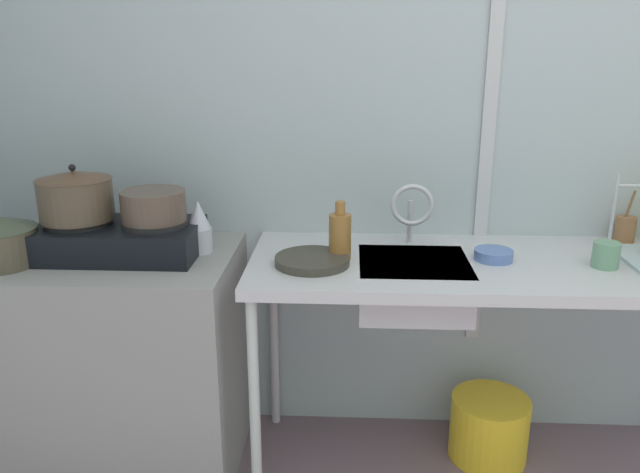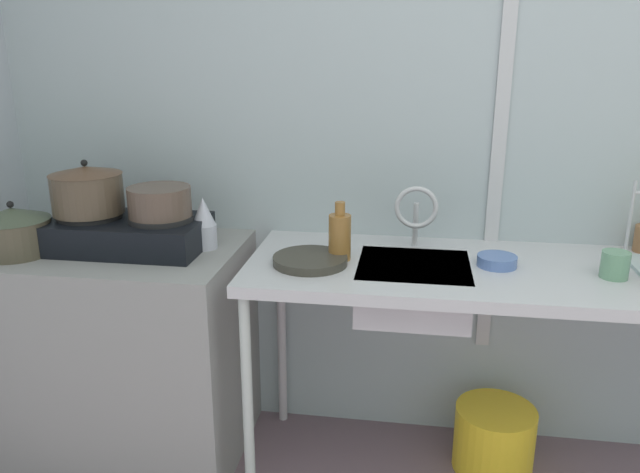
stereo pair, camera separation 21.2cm
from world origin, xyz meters
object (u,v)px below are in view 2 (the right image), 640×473
percolator (204,224)px  cup_by_rack (615,265)px  sink_basin (413,288)px  faucet (416,210)px  bottle_by_sink (340,236)px  bucket_on_floor (494,438)px  pot_on_left_burner (87,190)px  pot_on_right_burner (160,201)px  pot_beside_stove (14,231)px  frying_pan (310,260)px  stove (127,232)px  small_bowl_on_drainboard (497,261)px

percolator → cup_by_rack: (1.38, -0.09, -0.05)m
percolator → sink_basin: size_ratio=0.50×
faucet → bottle_by_sink: faucet is taller
faucet → bucket_on_floor: 0.92m
pot_on_left_burner → sink_basin: size_ratio=0.68×
pot_on_right_burner → percolator: size_ratio=1.17×
pot_beside_stove → frying_pan: bearing=2.7°
sink_basin → faucet: size_ratio=1.56×
stove → pot_beside_stove: (-0.36, -0.11, 0.02)m
frying_pan → bucket_on_floor: size_ratio=0.85×
pot_beside_stove → percolator: bearing=14.3°
stove → frying_pan: stove is taller
stove → pot_beside_stove: pot_beside_stove is taller
pot_on_left_burner → faucet: (1.16, 0.13, -0.06)m
pot_on_left_burner → cup_by_rack: bearing=-1.4°
cup_by_rack → small_bowl_on_drainboard: (-0.35, 0.05, -0.02)m
pot_beside_stove → small_bowl_on_drainboard: (1.66, 0.13, -0.07)m
stove → pot_on_right_burner: bearing=0.0°
bucket_on_floor → pot_on_right_burner: bearing=-176.6°
percolator → frying_pan: percolator is taller
sink_basin → small_bowl_on_drainboard: 0.29m
small_bowl_on_drainboard → percolator: bearing=178.0°
pot_on_left_burner → pot_on_right_burner: pot_on_left_burner is taller
stove → sink_basin: bearing=-0.9°
sink_basin → bucket_on_floor: bearing=15.1°
frying_pan → small_bowl_on_drainboard: small_bowl_on_drainboard is taller
bottle_by_sink → bucket_on_floor: bottle_by_sink is taller
stove → small_bowl_on_drainboard: stove is taller
pot_on_left_burner → bucket_on_floor: (1.49, 0.07, -0.92)m
pot_beside_stove → cup_by_rack: 2.02m
frying_pan → faucet: bearing=29.9°
percolator → bottle_by_sink: 0.50m
sink_basin → bottle_by_sink: (-0.25, 0.01, 0.17)m
small_bowl_on_drainboard → bottle_by_sink: bearing=-178.5°
faucet → bucket_on_floor: (0.33, -0.06, -0.86)m
pot_on_left_burner → percolator: pot_on_left_burner is taller
sink_basin → frying_pan: bearing=-171.6°
cup_by_rack → frying_pan: bearing=-178.6°
frying_pan → small_bowl_on_drainboard: (0.62, 0.08, 0.00)m
bucket_on_floor → sink_basin: bearing=-164.9°
percolator → frying_pan: size_ratio=0.75×
stove → bucket_on_floor: bearing=3.1°
small_bowl_on_drainboard → bottle_by_sink: (-0.53, -0.01, 0.07)m
stove → small_bowl_on_drainboard: (1.30, 0.01, -0.04)m
faucet → cup_by_rack: (0.63, -0.18, -0.11)m
pot_on_left_burner → pot_beside_stove: 0.28m
pot_on_right_burner → small_bowl_on_drainboard: 1.18m
pot_beside_stove → bottle_by_sink: bearing=5.7°
pot_on_right_burner → bucket_on_floor: size_ratio=0.74×
pot_on_left_burner → faucet: 1.17m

